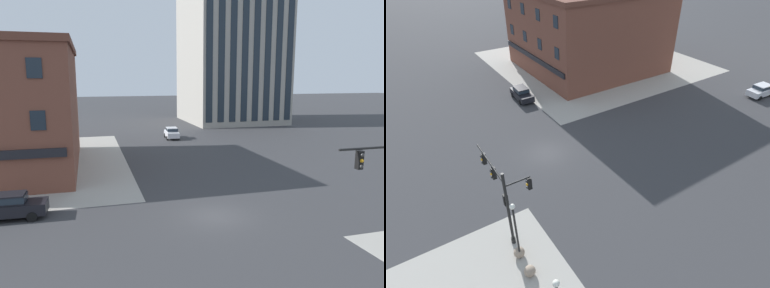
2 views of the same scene
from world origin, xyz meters
TOP-DOWN VIEW (x-y plane):
  - ground_plane at (0.00, 0.00)m, footprint 320.00×320.00m
  - sidewalk_far_corner at (-20.00, 20.00)m, footprint 32.00×32.00m
  - traffic_signal_main at (7.57, -7.14)m, footprint 5.26×2.09m
  - bollard_sphere_curb_a at (9.85, -7.48)m, footprint 0.77×0.77m
  - bollard_sphere_curb_b at (11.56, -7.50)m, footprint 0.77×0.77m
  - street_lamp_corner_near at (10.00, -7.49)m, footprint 0.36×0.36m
  - car_main_northbound_far at (4.12, 31.11)m, footprint 2.15×4.53m
  - car_main_southbound_near at (-12.87, 3.18)m, footprint 4.45×2.00m
  - storefront_block_near_corner at (-18.60, 17.75)m, footprint 19.58×19.96m

SIDE VIEW (x-z plane):
  - ground_plane at x=0.00m, z-range 0.00..0.00m
  - sidewalk_far_corner at x=-20.00m, z-range -0.01..0.01m
  - bollard_sphere_curb_a at x=9.85m, z-range 0.00..0.77m
  - bollard_sphere_curb_b at x=11.56m, z-range 0.00..0.77m
  - car_main_northbound_far at x=4.12m, z-range 0.08..1.76m
  - car_main_southbound_near at x=-12.87m, z-range 0.08..1.76m
  - street_lamp_corner_near at x=10.00m, z-range 0.67..5.77m
  - traffic_signal_main at x=7.57m, z-range 0.83..7.26m
  - storefront_block_near_corner at x=-18.60m, z-range 0.01..12.23m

